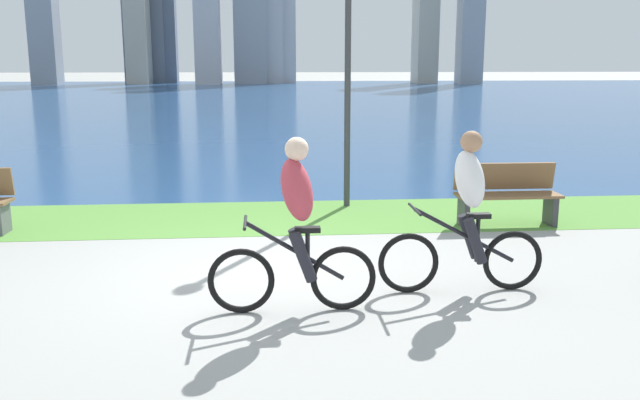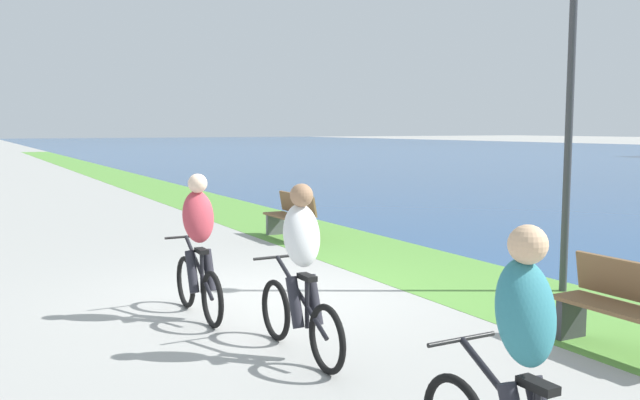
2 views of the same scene
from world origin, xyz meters
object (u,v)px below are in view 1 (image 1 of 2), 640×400
object	(u,v)px
cyclist_lead	(296,226)
lamppost_tall	(348,31)
bench_near_path	(507,194)
cyclist_trailing	(467,213)

from	to	relation	value
cyclist_lead	lamppost_tall	world-z (taller)	lamppost_tall
cyclist_lead	bench_near_path	world-z (taller)	cyclist_lead
cyclist_trailing	lamppost_tall	world-z (taller)	lamppost_tall
bench_near_path	lamppost_tall	size ratio (longest dim) A/B	0.34
cyclist_lead	bench_near_path	xyz separation A→B (m)	(3.23, 3.23, -0.38)
cyclist_lead	lamppost_tall	distance (m)	5.23
lamppost_tall	bench_near_path	bearing A→B (deg)	-34.61
bench_near_path	cyclist_trailing	bearing A→B (deg)	-117.61
cyclist_lead	cyclist_trailing	bearing A→B (deg)	13.75
cyclist_trailing	bench_near_path	distance (m)	3.18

